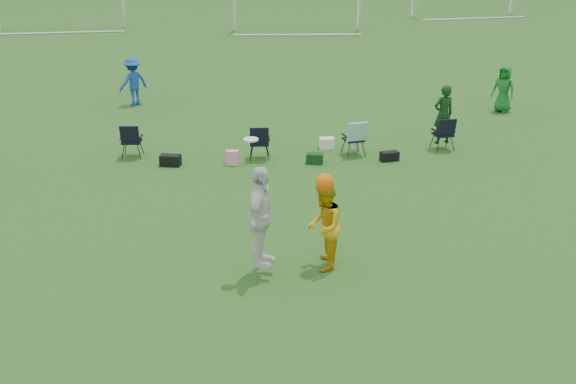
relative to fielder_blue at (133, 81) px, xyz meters
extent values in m
plane|color=#24561A|center=(3.62, -14.48, -0.85)|extent=(260.00, 260.00, 0.00)
imported|color=#1742AF|center=(0.00, 0.00, 0.00)|extent=(1.25, 1.18, 1.70)
imported|color=#126822|center=(12.83, -2.14, -0.05)|extent=(0.92, 0.92, 1.61)
imported|color=silver|center=(3.83, -13.68, 0.35)|extent=(0.79, 1.23, 1.94)
imported|color=gold|center=(5.04, -13.42, 0.01)|extent=(0.80, 0.95, 1.72)
sphere|color=#EF600C|center=(5.04, -13.42, 0.90)|extent=(0.34, 0.34, 0.34)
cylinder|color=white|center=(3.68, -13.60, 1.82)|extent=(0.27, 0.27, 0.04)
imported|color=black|center=(9.52, -6.09, 0.16)|extent=(0.71, 0.56, 1.72)
cube|color=black|center=(1.72, -6.99, -0.70)|extent=(0.60, 0.41, 0.30)
cube|color=pink|center=(3.40, -7.06, -0.65)|extent=(0.38, 0.27, 0.40)
cube|color=#0F3714|center=(5.66, -7.15, -0.71)|extent=(0.50, 0.38, 0.28)
cube|color=white|center=(6.17, -5.83, -0.69)|extent=(0.42, 0.30, 0.32)
cylinder|color=white|center=(7.02, -6.00, -0.70)|extent=(0.26, 0.26, 0.30)
cube|color=black|center=(7.76, -7.10, -0.72)|extent=(0.54, 0.35, 0.26)
cube|color=black|center=(0.60, -6.09, -0.37)|extent=(0.63, 0.63, 0.96)
cube|color=black|center=(4.17, -6.58, -0.37)|extent=(0.63, 0.63, 0.96)
cube|color=black|center=(6.85, -6.47, -0.37)|extent=(0.71, 0.71, 0.96)
cube|color=black|center=(9.52, -6.19, -0.37)|extent=(0.67, 0.67, 0.96)
cylinder|color=white|center=(-2.74, 19.84, 0.35)|extent=(0.12, 0.12, 2.40)
cylinder|color=white|center=(3.98, 17.77, 0.35)|extent=(0.12, 0.12, 2.40)
cylinder|color=white|center=(11.27, 17.27, 0.35)|extent=(0.12, 0.12, 2.40)
camera|label=1|loc=(3.25, -25.84, 5.50)|focal=45.00mm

